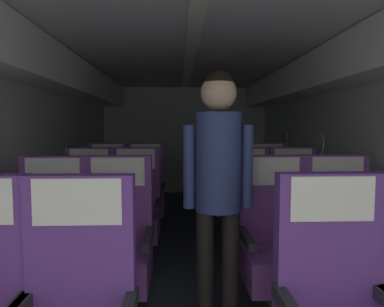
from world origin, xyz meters
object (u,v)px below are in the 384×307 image
at_px(seat_c_left_aisle, 135,212).
at_px(seat_d_left_aisle, 145,193).
at_px(seat_c_right_aisle, 295,211).
at_px(seat_d_right_aisle, 269,192).
at_px(seat_d_left_window, 106,194).
at_px(seat_b_left_window, 50,248).
at_px(seat_b_right_aisle, 342,244).
at_px(seat_c_left_window, 88,213).
at_px(seat_b_left_aisle, 117,247).
at_px(seat_b_right_window, 276,246).
at_px(seat_c_right_window, 247,211).
at_px(flight_attendant, 218,172).
at_px(seat_d_right_window, 233,192).

bearing_deg(seat_c_left_aisle, seat_d_left_aisle, 89.67).
distance_m(seat_c_right_aisle, seat_d_right_aisle, 0.95).
distance_m(seat_d_left_window, seat_d_left_aisle, 0.48).
height_order(seat_c_right_aisle, seat_d_left_aisle, same).
relative_size(seat_b_left_window, seat_b_right_aisle, 1.00).
bearing_deg(seat_c_left_aisle, seat_c_right_aisle, -0.31).
xyz_separation_m(seat_c_left_window, seat_d_left_aisle, (0.46, 0.94, 0.00)).
relative_size(seat_b_left_aisle, seat_b_right_window, 1.00).
bearing_deg(seat_c_right_window, seat_d_left_aisle, 138.74).
xyz_separation_m(seat_c_left_window, seat_c_right_window, (1.55, -0.02, 0.00)).
height_order(seat_d_left_aisle, flight_attendant, flight_attendant).
bearing_deg(seat_c_right_window, seat_b_right_aisle, -63.06).
bearing_deg(seat_b_right_aisle, flight_attendant, -165.29).
relative_size(seat_d_left_window, seat_d_right_window, 1.00).
relative_size(seat_c_left_window, seat_d_left_window, 1.00).
bearing_deg(seat_d_left_window, seat_c_right_aisle, -24.92).
height_order(seat_b_left_aisle, seat_d_right_window, same).
bearing_deg(seat_d_right_window, seat_d_left_aisle, -179.42).
height_order(seat_c_right_aisle, seat_d_left_window, same).
distance_m(seat_b_left_window, seat_c_left_aisle, 1.08).
relative_size(seat_c_left_aisle, seat_c_right_window, 1.00).
relative_size(seat_c_left_window, seat_c_left_aisle, 1.00).
xyz_separation_m(seat_b_left_aisle, seat_c_left_aisle, (0.01, 0.96, 0.00)).
distance_m(seat_c_right_window, flight_attendant, 1.38).
height_order(seat_c_right_aisle, flight_attendant, flight_attendant).
height_order(seat_b_right_window, seat_d_right_aisle, same).
height_order(seat_c_right_window, seat_d_left_aisle, same).
xyz_separation_m(seat_c_right_window, flight_attendant, (-0.43, -1.19, 0.55)).
distance_m(seat_d_right_window, flight_attendant, 2.27).
bearing_deg(flight_attendant, seat_b_right_aisle, 19.48).
xyz_separation_m(seat_b_right_aisle, seat_d_left_window, (-2.05, 1.91, 0.00)).
distance_m(seat_b_right_window, flight_attendant, 0.73).
bearing_deg(seat_c_right_aisle, seat_b_right_aisle, -89.83).
xyz_separation_m(seat_b_left_aisle, seat_d_right_aisle, (1.57, 1.90, 0.00)).
bearing_deg(seat_d_right_aisle, seat_c_left_window, -155.10).
xyz_separation_m(seat_b_right_aisle, seat_c_left_aisle, (-1.58, 0.97, 0.00)).
xyz_separation_m(seat_b_left_window, seat_d_right_aisle, (2.02, 1.91, 0.00)).
xyz_separation_m(seat_b_left_aisle, seat_c_left_window, (-0.45, 0.96, 0.00)).
bearing_deg(flight_attendant, seat_c_left_window, 137.86).
distance_m(seat_d_left_window, flight_attendant, 2.50).
relative_size(seat_b_left_aisle, seat_d_right_aisle, 1.00).
height_order(seat_b_left_window, flight_attendant, flight_attendant).
distance_m(seat_b_right_window, seat_d_right_aisle, 1.98).
height_order(seat_b_right_aisle, flight_attendant, flight_attendant).
xyz_separation_m(seat_c_right_aisle, seat_d_left_aisle, (-1.57, 0.95, 0.00)).
bearing_deg(seat_d_left_window, flight_attendant, -61.98).
bearing_deg(seat_b_left_window, seat_c_left_window, 90.07).
bearing_deg(seat_c_right_aisle, flight_attendant, -127.20).
height_order(seat_b_left_window, seat_d_left_window, same).
relative_size(seat_c_right_aisle, flight_attendant, 0.66).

